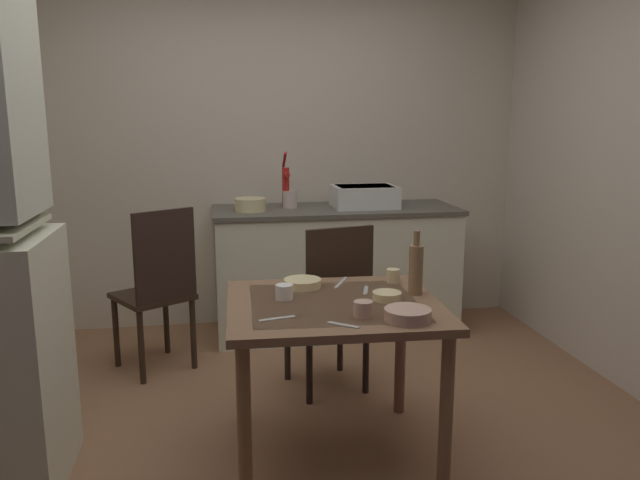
{
  "coord_description": "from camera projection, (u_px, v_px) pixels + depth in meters",
  "views": [
    {
      "loc": [
        -0.35,
        -2.71,
        1.53
      ],
      "look_at": [
        0.16,
        0.26,
        0.93
      ],
      "focal_mm": 35.02,
      "sensor_mm": 36.0,
      "label": 1
    }
  ],
  "objects": [
    {
      "name": "wall_back",
      "position": [
        261.0,
        148.0,
        4.54
      ],
      "size": [
        3.91,
        0.1,
        2.59
      ],
      "primitive_type": "cube",
      "color": "beige",
      "rests_on": "ground"
    },
    {
      "name": "chair_by_counter",
      "position": [
        158.0,
        288.0,
        3.7
      ],
      "size": [
        0.55,
        0.55,
        1.0
      ],
      "color": "#312217",
      "rests_on": "ground"
    },
    {
      "name": "stoneware_crock",
      "position": [
        290.0,
        199.0,
        4.33
      ],
      "size": [
        0.1,
        0.1,
        0.12
      ],
      "primitive_type": "cylinder",
      "color": "beige",
      "rests_on": "counter_cabinet"
    },
    {
      "name": "glass_bottle",
      "position": [
        416.0,
        268.0,
        2.84
      ],
      "size": [
        0.06,
        0.06,
        0.3
      ],
      "color": "olive",
      "rests_on": "dining_table"
    },
    {
      "name": "chair_far_side",
      "position": [
        331.0,
        305.0,
        3.43
      ],
      "size": [
        0.48,
        0.48,
        0.96
      ],
      "color": "black",
      "rests_on": "ground"
    },
    {
      "name": "dining_table",
      "position": [
        334.0,
        324.0,
        2.76
      ],
      "size": [
        0.96,
        0.87,
        0.72
      ],
      "color": "brown",
      "rests_on": "ground"
    },
    {
      "name": "ground_plane",
      "position": [
        297.0,
        441.0,
        2.98
      ],
      "size": [
        4.81,
        4.81,
        0.0
      ],
      "primitive_type": "plane",
      "color": "#916547"
    },
    {
      "name": "teaspoon_by_cup",
      "position": [
        277.0,
        319.0,
        2.51
      ],
      "size": [
        0.15,
        0.05,
        0.0
      ],
      "primitive_type": "cube",
      "rotation": [
        0.0,
        0.0,
        3.37
      ],
      "color": "beige",
      "rests_on": "dining_table"
    },
    {
      "name": "teacup_mint",
      "position": [
        363.0,
        309.0,
        2.53
      ],
      "size": [
        0.08,
        0.08,
        0.07
      ],
      "primitive_type": "cylinder",
      "color": "tan",
      "rests_on": "dining_table"
    },
    {
      "name": "soup_bowl_small",
      "position": [
        387.0,
        296.0,
        2.77
      ],
      "size": [
        0.13,
        0.13,
        0.04
      ],
      "primitive_type": "cylinder",
      "color": "beige",
      "rests_on": "dining_table"
    },
    {
      "name": "serving_spoon",
      "position": [
        343.0,
        325.0,
        2.43
      ],
      "size": [
        0.12,
        0.1,
        0.0
      ],
      "primitive_type": "cube",
      "rotation": [
        0.0,
        0.0,
        2.46
      ],
      "color": "beige",
      "rests_on": "dining_table"
    },
    {
      "name": "hand_pump",
      "position": [
        286.0,
        184.0,
        4.3
      ],
      "size": [
        0.05,
        0.27,
        0.39
      ],
      "color": "#B21E19",
      "rests_on": "counter_cabinet"
    },
    {
      "name": "sauce_dish",
      "position": [
        302.0,
        283.0,
        2.97
      ],
      "size": [
        0.18,
        0.18,
        0.04
      ],
      "primitive_type": "cylinder",
      "color": "beige",
      "rests_on": "dining_table"
    },
    {
      "name": "mug_dark",
      "position": [
        393.0,
        276.0,
        3.05
      ],
      "size": [
        0.06,
        0.06,
        0.07
      ],
      "primitive_type": "cylinder",
      "color": "beige",
      "rests_on": "dining_table"
    },
    {
      "name": "mug_tall",
      "position": [
        284.0,
        292.0,
        2.78
      ],
      "size": [
        0.08,
        0.08,
        0.07
      ],
      "primitive_type": "cylinder",
      "color": "white",
      "rests_on": "dining_table"
    },
    {
      "name": "counter_cabinet",
      "position": [
        335.0,
        270.0,
        4.43
      ],
      "size": [
        1.7,
        0.64,
        0.9
      ],
      "color": "silver",
      "rests_on": "ground"
    },
    {
      "name": "table_knife",
      "position": [
        341.0,
        283.0,
        3.05
      ],
      "size": [
        0.11,
        0.19,
        0.0
      ],
      "primitive_type": "cube",
      "rotation": [
        0.0,
        0.0,
        4.25
      ],
      "color": "silver",
      "rests_on": "dining_table"
    },
    {
      "name": "sink_basin",
      "position": [
        364.0,
        196.0,
        4.36
      ],
      "size": [
        0.44,
        0.34,
        0.15
      ],
      "color": "silver",
      "rests_on": "counter_cabinet"
    },
    {
      "name": "serving_bowl_wide",
      "position": [
        408.0,
        315.0,
        2.49
      ],
      "size": [
        0.19,
        0.19,
        0.05
      ],
      "primitive_type": "cylinder",
      "color": "tan",
      "rests_on": "dining_table"
    },
    {
      "name": "teaspoon_near_bowl",
      "position": [
        366.0,
        290.0,
        2.92
      ],
      "size": [
        0.06,
        0.14,
        0.0
      ],
      "primitive_type": "cube",
      "rotation": [
        0.0,
        0.0,
        4.43
      ],
      "color": "beige",
      "rests_on": "dining_table"
    },
    {
      "name": "mixing_bowl_counter",
      "position": [
        250.0,
        205.0,
        4.19
      ],
      "size": [
        0.21,
        0.21,
        0.09
      ],
      "primitive_type": "cylinder",
      "color": "beige",
      "rests_on": "counter_cabinet"
    }
  ]
}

